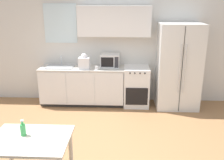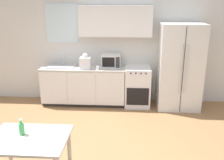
% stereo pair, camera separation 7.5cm
% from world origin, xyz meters
% --- Properties ---
extents(ground_plane, '(12.00, 12.00, 0.00)m').
position_xyz_m(ground_plane, '(0.00, 0.00, 0.00)').
color(ground_plane, '#9E7047').
extents(wall_back, '(12.00, 0.38, 2.70)m').
position_xyz_m(wall_back, '(0.03, 2.33, 1.44)').
color(wall_back, silver).
rests_on(wall_back, ground_plane).
extents(kitchen_counter, '(1.93, 0.61, 0.88)m').
position_xyz_m(kitchen_counter, '(-0.42, 2.03, 0.45)').
color(kitchen_counter, '#333333').
rests_on(kitchen_counter, ground_plane).
extents(oven_range, '(0.57, 0.63, 0.90)m').
position_xyz_m(oven_range, '(0.82, 2.02, 0.45)').
color(oven_range, white).
rests_on(oven_range, ground_plane).
extents(refrigerator, '(0.92, 0.75, 1.88)m').
position_xyz_m(refrigerator, '(1.74, 1.97, 0.94)').
color(refrigerator, silver).
rests_on(refrigerator, ground_plane).
extents(kitchen_sink, '(0.62, 0.42, 0.23)m').
position_xyz_m(kitchen_sink, '(-0.93, 2.04, 0.90)').
color(kitchen_sink, '#B7BABC').
rests_on(kitchen_sink, kitchen_counter).
extents(microwave, '(0.43, 0.36, 0.30)m').
position_xyz_m(microwave, '(0.21, 2.12, 1.03)').
color(microwave, silver).
rests_on(microwave, kitchen_counter).
extents(coffee_mug, '(0.11, 0.08, 0.09)m').
position_xyz_m(coffee_mug, '(-0.06, 1.85, 0.93)').
color(coffee_mug, white).
rests_on(coffee_mug, kitchen_counter).
extents(grocery_bag_0, '(0.24, 0.20, 0.35)m').
position_xyz_m(grocery_bag_0, '(-0.35, 1.90, 1.04)').
color(grocery_bag_0, white).
rests_on(grocery_bag_0, kitchen_counter).
extents(dining_table, '(0.96, 0.72, 0.75)m').
position_xyz_m(dining_table, '(-0.60, -0.85, 0.62)').
color(dining_table, beige).
rests_on(dining_table, ground_plane).
extents(drink_bottle, '(0.07, 0.07, 0.21)m').
position_xyz_m(drink_bottle, '(-0.70, -0.77, 0.83)').
color(drink_bottle, '#3FB259').
rests_on(drink_bottle, dining_table).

